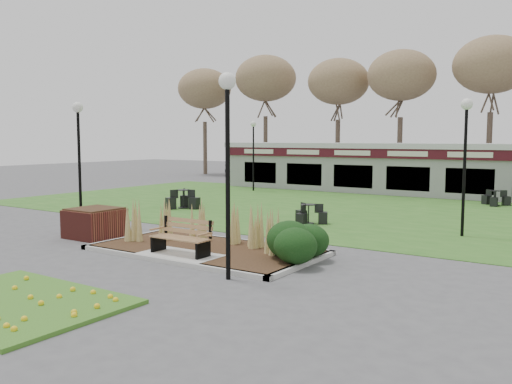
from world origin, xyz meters
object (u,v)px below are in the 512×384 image
Objects in this scene: lamp_post_near_left at (79,137)px; lamp_post_far_left at (253,140)px; bistro_set_a at (183,202)px; brick_planter at (95,223)px; car_black at (252,168)px; car_blue at (255,169)px; car_silver at (255,168)px; lamp_post_mid_right at (466,136)px; lamp_post_near_right at (227,130)px; park_bench at (182,236)px; food_pavilion at (416,169)px; bistro_set_c at (308,217)px; bistro_set_d at (495,200)px.

lamp_post_far_left is at bearing 100.44° from lamp_post_near_left.
brick_planter is at bearing -70.84° from bistro_set_a.
car_black is 0.38m from car_blue.
lamp_post_far_left is 12.71m from car_silver.
car_black reaches higher than brick_planter.
car_black reaches higher than bistro_set_a.
lamp_post_mid_right reaches higher than bistro_set_a.
lamp_post_mid_right is (3.09, 8.51, -0.12)m from lamp_post_near_right.
car_blue is at bearing 137.47° from lamp_post_mid_right.
car_silver is (-15.71, 26.75, 0.09)m from park_bench.
food_pavilion is (0.00, 19.71, 0.89)m from park_bench.
lamp_post_near_right is 3.38× the size of bistro_set_c.
park_bench is 0.42× the size of car_silver.
lamp_post_far_left is at bearing 122.55° from lamp_post_near_right.
lamp_post_mid_right is at bearing -148.09° from car_black.
food_pavilion is 5.57× the size of lamp_post_near_left.
food_pavilion reaches higher than bistro_set_c.
food_pavilion reaches higher than bistro_set_d.
car_blue is at bearing 110.79° from lamp_post_near_left.
food_pavilion is at bearing 60.24° from bistro_set_a.
brick_planter is 0.33× the size of lamp_post_near_right.
car_silver is at bearing 115.05° from bistro_set_a.
food_pavilion is 5.71m from bistro_set_d.
bistro_set_a is (-12.21, 0.30, -2.93)m from lamp_post_mid_right.
brick_planter is 28.48m from car_black.
park_bench is at bearing -165.13° from car_black.
car_blue reaches higher than bistro_set_d.
park_bench is 31.02m from car_silver.
park_bench is at bearing -9.69° from brick_planter.
lamp_post_near_left is 1.05× the size of lamp_post_far_left.
lamp_post_far_left is at bearing -161.32° from car_black.
lamp_post_near_right reaches higher than food_pavilion.
lamp_post_near_left is at bearing -108.53° from food_pavilion.
bistro_set_d is (4.70, 9.81, -0.01)m from bistro_set_c.
brick_planter is 0.34× the size of lamp_post_mid_right.
bistro_set_d is (-0.65, 9.29, -2.98)m from lamp_post_mid_right.
lamp_post_mid_right is 12.56m from bistro_set_a.
lamp_post_near_right is 33.40m from car_black.
bistro_set_c is at bearing -6.82° from bistro_set_a.
lamp_post_mid_right is (11.47, 5.91, 0.01)m from lamp_post_near_left.
brick_planter reaches higher than bistro_set_a.
lamp_post_far_left reaches higher than car_silver.
food_pavilion is 15.66× the size of bistro_set_a.
lamp_post_mid_right is at bearing -136.57° from car_silver.
lamp_post_near_right is 20.64m from lamp_post_far_left.
lamp_post_near_left is at bearing -152.75° from lamp_post_mid_right.
food_pavilion is 17.19m from car_blue.
brick_planter is at bearing -125.59° from bistro_set_c.
park_bench is 0.37× the size of lamp_post_near_right.
lamp_post_far_left is at bearing -165.08° from car_blue.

